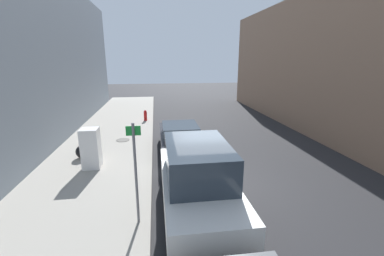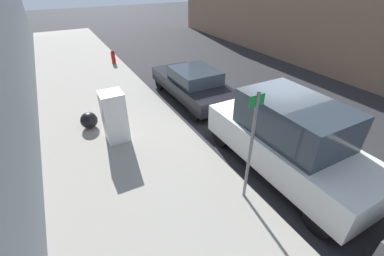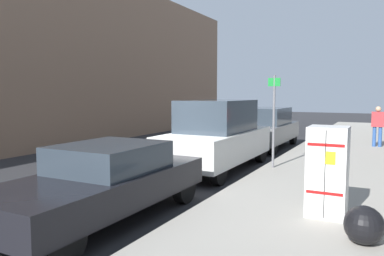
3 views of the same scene
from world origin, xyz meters
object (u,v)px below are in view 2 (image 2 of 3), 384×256
object	(u,v)px
trash_bag	(89,120)
fire_hydrant	(113,57)
discarded_refrigerator	(114,117)
parked_sedan_dark	(193,84)
street_sign_post	(251,144)
parked_van_white	(289,138)

from	to	relation	value
trash_bag	fire_hydrant	bearing A→B (deg)	69.80
discarded_refrigerator	fire_hydrant	bearing A→B (deg)	76.99
discarded_refrigerator	fire_hydrant	distance (m)	8.17
discarded_refrigerator	parked_sedan_dark	world-z (taller)	discarded_refrigerator
street_sign_post	fire_hydrant	distance (m)	11.89
fire_hydrant	parked_sedan_dark	distance (m)	6.50
parked_van_white	trash_bag	bearing A→B (deg)	133.02
fire_hydrant	trash_bag	bearing A→B (deg)	-110.20
street_sign_post	parked_van_white	size ratio (longest dim) A/B	0.56
trash_bag	parked_van_white	bearing A→B (deg)	-46.98
discarded_refrigerator	parked_van_white	world-z (taller)	parked_van_white
parked_sedan_dark	street_sign_post	bearing A→B (deg)	-106.41
discarded_refrigerator	parked_van_white	bearing A→B (deg)	-43.75
discarded_refrigerator	parked_sedan_dark	bearing A→B (deg)	24.91
street_sign_post	parked_van_white	bearing A→B (deg)	12.34
street_sign_post	trash_bag	distance (m)	5.84
parked_van_white	parked_sedan_dark	size ratio (longest dim) A/B	1.05
fire_hydrant	parked_van_white	distance (m)	11.64
parked_van_white	parked_sedan_dark	world-z (taller)	parked_van_white
parked_van_white	parked_sedan_dark	xyz separation A→B (m)	(-0.00, 5.24, -0.33)
fire_hydrant	parked_sedan_dark	size ratio (longest dim) A/B	0.16
street_sign_post	trash_bag	bearing A→B (deg)	118.28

